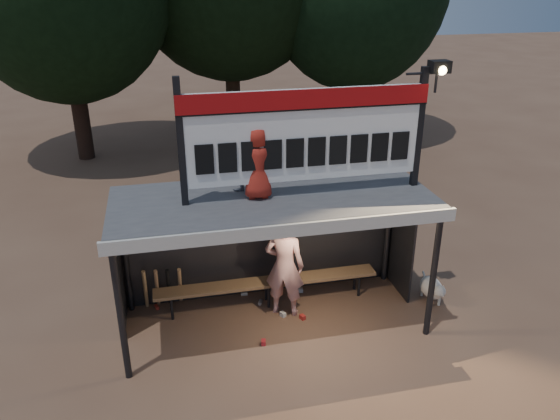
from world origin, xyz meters
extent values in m
plane|color=brown|center=(0.00, 0.00, 0.00)|extent=(80.00, 80.00, 0.00)
imported|color=silver|center=(0.24, 0.22, 0.93)|extent=(0.80, 0.68, 1.86)
imported|color=slate|center=(-0.45, 0.43, 2.78)|extent=(0.56, 0.54, 0.92)
imported|color=#AB251A|center=(-0.23, 0.03, 2.88)|extent=(0.57, 0.39, 1.11)
cube|color=#414144|center=(0.00, 0.00, 2.26)|extent=(5.00, 2.00, 0.12)
cube|color=silver|center=(0.00, -1.02, 2.22)|extent=(5.10, 0.06, 0.20)
cylinder|color=black|center=(-2.40, -0.90, 1.10)|extent=(0.10, 0.10, 2.20)
cylinder|color=black|center=(2.40, -0.90, 1.10)|extent=(0.10, 0.10, 2.20)
cylinder|color=black|center=(-2.40, 0.90, 1.10)|extent=(0.10, 0.10, 2.20)
cylinder|color=black|center=(2.40, 0.90, 1.10)|extent=(0.10, 0.10, 2.20)
cube|color=black|center=(0.00, 1.00, 1.10)|extent=(5.00, 0.04, 2.20)
cube|color=black|center=(-2.50, 0.50, 1.10)|extent=(0.04, 1.00, 2.20)
cube|color=black|center=(2.50, 0.50, 1.10)|extent=(0.04, 1.00, 2.20)
cylinder|color=black|center=(0.00, 1.00, 2.15)|extent=(5.00, 0.06, 0.06)
cube|color=black|center=(-1.35, 0.00, 3.27)|extent=(0.10, 0.10, 1.90)
cube|color=black|center=(2.35, 0.00, 3.27)|extent=(0.10, 0.10, 1.90)
cube|color=white|center=(0.50, 0.00, 3.27)|extent=(3.80, 0.08, 1.40)
cube|color=#A30B0D|center=(0.50, -0.05, 3.83)|extent=(3.80, 0.04, 0.28)
cube|color=black|center=(0.50, -0.06, 3.68)|extent=(3.80, 0.02, 0.03)
cube|color=black|center=(-1.03, -0.05, 3.02)|extent=(0.27, 0.03, 0.45)
cube|color=black|center=(-0.69, -0.05, 3.02)|extent=(0.27, 0.03, 0.45)
cube|color=black|center=(-0.35, -0.05, 3.02)|extent=(0.27, 0.03, 0.45)
cube|color=black|center=(-0.01, -0.05, 3.02)|extent=(0.27, 0.03, 0.45)
cube|color=black|center=(0.33, -0.05, 3.02)|extent=(0.27, 0.03, 0.45)
cube|color=black|center=(0.67, -0.05, 3.02)|extent=(0.27, 0.03, 0.45)
cube|color=black|center=(1.01, -0.05, 3.02)|extent=(0.27, 0.03, 0.45)
cube|color=black|center=(1.35, -0.05, 3.02)|extent=(0.27, 0.03, 0.45)
cube|color=black|center=(1.69, -0.05, 3.02)|extent=(0.27, 0.03, 0.45)
cube|color=black|center=(2.03, -0.05, 3.02)|extent=(0.27, 0.03, 0.45)
cylinder|color=black|center=(2.30, 0.00, 4.12)|extent=(0.50, 0.04, 0.04)
cylinder|color=black|center=(2.55, 0.00, 3.97)|extent=(0.04, 0.04, 0.30)
cube|color=black|center=(2.55, -0.05, 4.22)|extent=(0.30, 0.22, 0.18)
sphere|color=#FFD88C|center=(2.55, -0.14, 4.18)|extent=(0.14, 0.14, 0.14)
cube|color=brown|center=(0.00, 0.55, 0.45)|extent=(4.00, 0.35, 0.06)
cylinder|color=black|center=(-1.70, 0.43, 0.23)|extent=(0.05, 0.05, 0.45)
cylinder|color=black|center=(-1.70, 0.67, 0.23)|extent=(0.05, 0.05, 0.45)
cylinder|color=black|center=(0.00, 0.43, 0.23)|extent=(0.05, 0.05, 0.45)
cylinder|color=black|center=(0.00, 0.67, 0.23)|extent=(0.05, 0.05, 0.45)
cylinder|color=black|center=(1.70, 0.43, 0.23)|extent=(0.05, 0.05, 0.45)
cylinder|color=black|center=(1.70, 0.67, 0.23)|extent=(0.05, 0.05, 0.45)
cylinder|color=black|center=(-4.00, 10.00, 1.87)|extent=(0.50, 0.50, 3.74)
cylinder|color=black|center=(1.00, 11.50, 2.09)|extent=(0.50, 0.50, 4.18)
cylinder|color=black|center=(5.00, 10.50, 1.76)|extent=(0.50, 0.50, 3.52)
ellipsoid|color=#F0E4D0|center=(2.93, 0.00, 0.27)|extent=(0.36, 0.58, 0.36)
sphere|color=silver|center=(2.93, -0.28, 0.36)|extent=(0.22, 0.22, 0.22)
cone|color=beige|center=(2.93, -0.38, 0.34)|extent=(0.10, 0.10, 0.10)
cone|color=silver|center=(2.88, -0.30, 0.46)|extent=(0.06, 0.06, 0.07)
cone|color=beige|center=(2.98, -0.30, 0.46)|extent=(0.06, 0.06, 0.07)
cylinder|color=beige|center=(2.85, -0.18, 0.09)|extent=(0.05, 0.05, 0.18)
cylinder|color=beige|center=(3.01, -0.18, 0.09)|extent=(0.05, 0.05, 0.18)
cylinder|color=beige|center=(2.85, 0.18, 0.09)|extent=(0.05, 0.05, 0.18)
cylinder|color=#F0E2CF|center=(3.01, 0.18, 0.09)|extent=(0.05, 0.05, 0.18)
cylinder|color=beige|center=(2.93, 0.30, 0.34)|extent=(0.04, 0.16, 0.14)
cylinder|color=#9E7749|center=(-2.12, 0.82, 0.43)|extent=(0.07, 0.27, 0.84)
cylinder|color=#986B47|center=(-1.92, 0.82, 0.43)|extent=(0.08, 0.30, 0.83)
cylinder|color=black|center=(-1.72, 0.82, 0.43)|extent=(0.07, 0.32, 0.83)
cylinder|color=#A6794D|center=(-1.52, 0.82, 0.43)|extent=(0.07, 0.35, 0.82)
cube|color=red|center=(-0.30, -0.60, 0.04)|extent=(0.09, 0.11, 0.08)
cylinder|color=#A4A4A9|center=(-0.13, 0.56, 0.04)|extent=(0.11, 0.14, 0.07)
cube|color=beige|center=(0.18, 0.10, 0.04)|extent=(0.11, 0.12, 0.08)
cylinder|color=#A5291C|center=(-1.96, 0.82, 0.04)|extent=(0.09, 0.13, 0.07)
cube|color=#A3A3A8|center=(0.67, 0.78, 0.04)|extent=(0.11, 0.08, 0.08)
cylinder|color=beige|center=(-0.37, 0.89, 0.04)|extent=(0.12, 0.07, 0.07)
cube|color=#B1241E|center=(0.50, -0.06, 0.04)|extent=(0.10, 0.12, 0.08)
camera|label=1|loc=(-1.61, -7.66, 5.56)|focal=35.00mm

